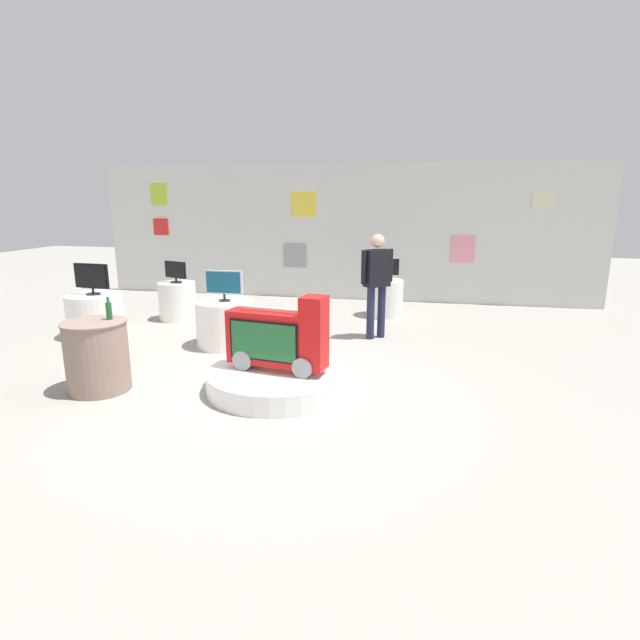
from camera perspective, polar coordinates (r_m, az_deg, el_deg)
ground_plane at (r=5.89m, az=-7.23°, el=-7.45°), size 30.00×30.00×0.00m
back_wall_display at (r=10.75m, az=2.07°, el=9.92°), size 10.62×0.13×2.83m
main_display_pedestal at (r=5.72m, az=-4.84°, el=-6.79°), size 1.60×1.60×0.23m
novelty_firetruck_tv at (r=5.56m, az=-4.76°, el=-2.26°), size 1.17×0.48×0.88m
display_pedestal_left_rear at (r=9.30m, az=-15.93°, el=2.10°), size 0.66×0.66×0.67m
tv_on_left_rear at (r=9.20m, az=-16.15°, el=5.37°), size 0.47×0.20×0.37m
display_pedestal_center_rear at (r=9.28m, az=7.39°, el=2.50°), size 0.67×0.67×0.67m
tv_on_center_rear at (r=9.19m, az=7.48°, el=5.83°), size 0.48×0.22×0.39m
display_pedestal_right_rear at (r=8.58m, az=-24.19°, el=0.48°), size 0.86×0.86×0.67m
tv_on_right_rear at (r=8.47m, az=-24.60°, el=4.43°), size 0.60×0.21×0.48m
display_pedestal_far_right at (r=7.45m, az=-10.70°, el=-0.39°), size 0.86×0.86×0.67m
tv_on_far_right at (r=7.33m, az=-10.92°, el=4.11°), size 0.56×0.16×0.45m
side_table_round at (r=6.12m, az=-24.06°, el=-3.71°), size 0.70×0.70×0.80m
bottle_on_side_table at (r=6.04m, az=-22.92°, el=1.02°), size 0.06×0.06×0.26m
shopper_browsing_near_truck at (r=7.66m, az=6.50°, el=4.73°), size 0.45×0.40×1.60m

